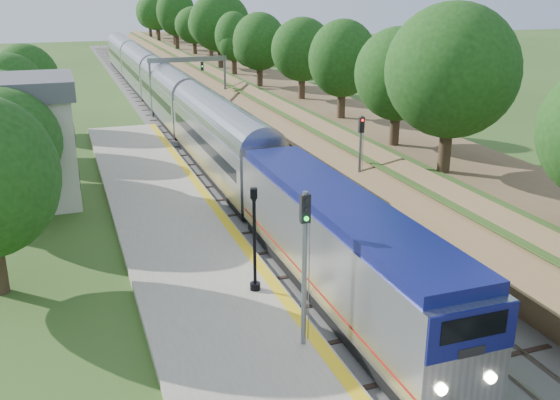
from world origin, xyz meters
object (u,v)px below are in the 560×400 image
object	(u,v)px
signal_platform	(305,253)
train	(170,99)
station_building	(6,142)
signal_gantry	(188,70)
signal_farside	(360,152)
lamppost_far	(255,246)

from	to	relation	value
signal_platform	train	bearing A→B (deg)	86.28
station_building	signal_gantry	distance (m)	29.94
signal_gantry	train	distance (m)	4.26
train	signal_farside	world-z (taller)	signal_farside
train	signal_platform	distance (m)	44.73
signal_gantry	train	size ratio (longest dim) A/B	0.08
station_building	lamppost_far	size ratio (longest dim) A/B	1.82
train	lamppost_far	size ratio (longest dim) A/B	21.81
signal_gantry	signal_platform	bearing A→B (deg)	-96.52
train	signal_platform	bearing A→B (deg)	-93.72
station_building	signal_platform	world-z (taller)	station_building
station_building	signal_platform	distance (m)	24.67
station_building	lamppost_far	bearing A→B (deg)	-58.09
signal_gantry	lamppost_far	world-z (taller)	signal_gantry
signal_platform	lamppost_far	bearing A→B (deg)	94.65
station_building	signal_farside	xyz separation A→B (m)	(20.20, -8.26, -0.42)
signal_gantry	train	world-z (taller)	signal_gantry
station_building	train	bearing A→B (deg)	58.19
signal_gantry	signal_platform	world-z (taller)	signal_platform
station_building	signal_platform	size ratio (longest dim) A/B	1.42
signal_platform	signal_gantry	bearing A→B (deg)	83.48
signal_gantry	signal_farside	distance (m)	33.48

